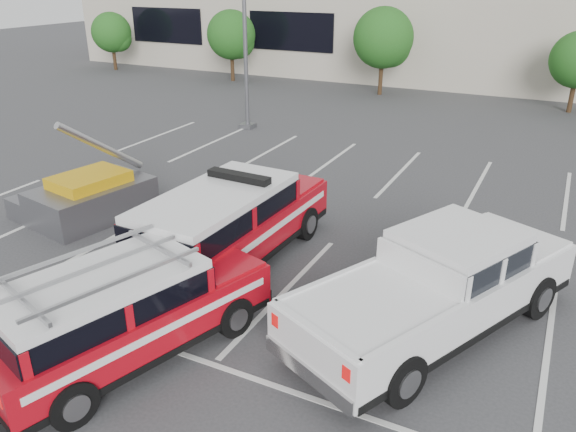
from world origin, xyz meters
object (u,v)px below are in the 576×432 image
light_pole_left (244,7)px  ladder_suv (125,317)px  convention_building (508,2)px  tree_mid_left (385,40)px  white_pickup (436,294)px  tree_far_left (113,34)px  tree_left (233,37)px  fire_chief_suv (229,229)px  utility_rig (88,198)px

light_pole_left → ladder_suv: size_ratio=1.84×
convention_building → tree_mid_left: convention_building is taller
white_pickup → tree_far_left: bearing=167.3°
white_pickup → convention_building: bearing=120.8°
convention_building → tree_left: convention_building is taller
convention_building → ladder_suv: 35.40m
convention_building → fire_chief_suv: (-2.02, -31.20, -3.84)m
white_pickup → fire_chief_suv: bearing=-161.0°
tree_far_left → light_pole_left: light_pole_left is taller
fire_chief_suv → tree_left: bearing=123.7°
tree_far_left → ladder_suv: bearing=-47.3°
fire_chief_suv → utility_rig: bearing=176.4°
convention_building → light_pole_left: 21.49m
tree_mid_left → convention_building: bearing=62.6°
white_pickup → light_pole_left: bearing=158.7°
white_pickup → utility_rig: size_ratio=1.86×
tree_far_left → light_pole_left: bearing=-30.7°
light_pole_left → white_pickup: 16.97m
ladder_suv → tree_left: bearing=134.9°
tree_far_left → tree_mid_left: (20.00, 0.00, 0.54)m
tree_far_left → tree_mid_left: 20.01m
fire_chief_suv → tree_mid_left: bearing=100.4°
tree_mid_left → utility_rig: size_ratio=1.34×
utility_rig → tree_far_left: bearing=141.3°
convention_building → tree_left: bearing=-146.9°
utility_rig → tree_mid_left: bearing=95.0°
tree_far_left → white_pickup: 35.76m
light_pole_left → white_pickup: size_ratio=1.52×
light_pole_left → ladder_suv: 17.14m
convention_building → tree_mid_left: bearing=-117.4°
light_pole_left → fire_chief_suv: light_pole_left is taller
convention_building → tree_mid_left: (-5.09, -9.82, -1.68)m
utility_rig → light_pole_left: bearing=106.1°
tree_mid_left → fire_chief_suv: bearing=-81.8°
tree_far_left → tree_left: tree_left is taller
tree_left → ladder_suv: size_ratio=0.80×
tree_left → ladder_suv: (13.33, -25.33, -1.96)m
light_pole_left → utility_rig: bearing=-84.5°
convention_building → white_pickup: size_ratio=8.89×
tree_left → utility_rig: (7.95, -20.86, -2.18)m
tree_far_left → ladder_suv: (23.33, -25.33, -1.69)m
fire_chief_suv → tree_far_left: bearing=139.4°
utility_rig → tree_left: bearing=121.4°
light_pole_left → ladder_suv: bearing=-67.2°
tree_left → tree_mid_left: bearing=0.0°
fire_chief_suv → utility_rig: size_ratio=1.70×
tree_left → white_pickup: bearing=-50.3°
tree_far_left → white_pickup: tree_far_left is taller
fire_chief_suv → white_pickup: 5.15m
tree_mid_left → ladder_suv: 25.64m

